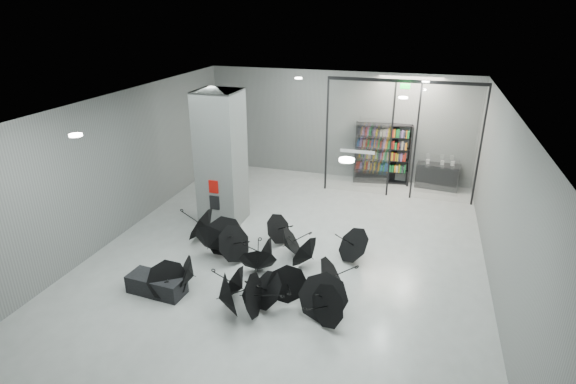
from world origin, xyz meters
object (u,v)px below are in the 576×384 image
(bookshelf, at_px, (382,154))
(shop_counter, at_px, (437,176))
(column, at_px, (221,159))
(bench, at_px, (157,284))
(umbrella_cluster, at_px, (260,267))

(bookshelf, bearing_deg, shop_counter, -9.61)
(column, xyz_separation_m, bench, (0.09, -3.99, -1.79))
(bench, bearing_deg, column, 95.84)
(bookshelf, distance_m, shop_counter, 2.14)
(bench, relative_size, umbrella_cluster, 0.24)
(bookshelf, height_order, shop_counter, bookshelf)
(shop_counter, bearing_deg, bench, -118.91)
(shop_counter, bearing_deg, column, -136.51)
(column, distance_m, umbrella_cluster, 3.89)
(column, bearing_deg, umbrella_cluster, -51.49)
(column, height_order, umbrella_cluster, column)
(column, bearing_deg, shop_counter, 37.09)
(shop_counter, bearing_deg, umbrella_cluster, -112.26)
(bench, xyz_separation_m, bookshelf, (4.16, 8.74, 0.90))
(shop_counter, relative_size, umbrella_cluster, 0.27)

